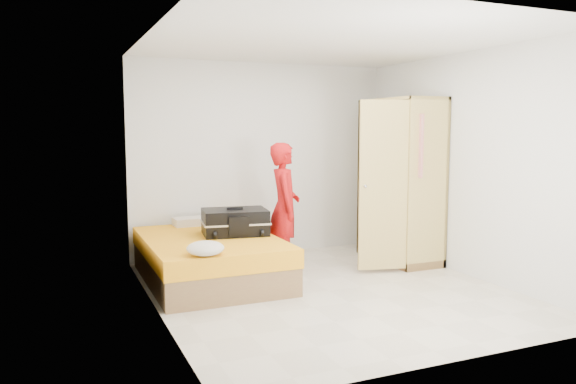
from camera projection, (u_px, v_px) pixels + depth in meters
name	position (u px, v px, depth m)	size (l,w,h in m)	color
room	(330.00, 169.00, 5.83)	(4.00, 4.02, 2.60)	beige
bed	(210.00, 259.00, 6.36)	(1.42, 2.02, 0.50)	brown
wardrobe	(399.00, 185.00, 7.22)	(1.16, 1.20, 2.10)	tan
person	(284.00, 207.00, 6.79)	(0.57, 0.37, 1.55)	red
suitcase	(235.00, 222.00, 6.49)	(0.82, 0.66, 0.32)	black
round_cushion	(205.00, 248.00, 5.41)	(0.37, 0.37, 0.14)	beige
pillow	(195.00, 221.00, 7.12)	(0.54, 0.27, 0.10)	beige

